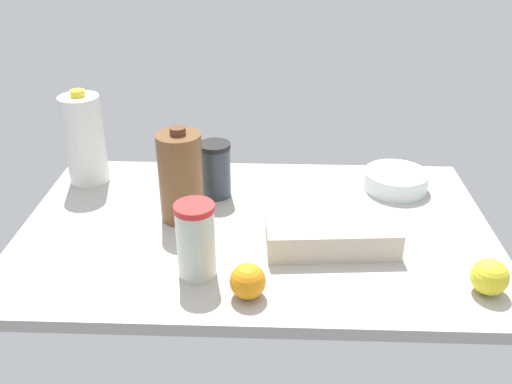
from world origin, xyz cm
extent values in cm
cube|color=#A9A59D|center=(0.00, 0.00, 1.50)|extent=(120.00, 76.00, 3.00)
cube|color=beige|center=(18.47, -10.05, 6.37)|extent=(31.96, 13.86, 6.74)
cylinder|color=brown|center=(-19.32, 4.29, 14.67)|extent=(11.32, 11.32, 23.33)
cylinder|color=#59331E|center=(-19.32, 4.29, 27.23)|extent=(3.96, 3.96, 1.80)
cylinder|color=white|center=(-50.17, 24.65, 15.93)|extent=(11.39, 11.39, 25.87)
cylinder|color=yellow|center=(-50.17, 24.65, 29.77)|extent=(3.99, 3.99, 1.80)
cylinder|color=silver|center=(39.27, 22.57, 5.64)|extent=(18.10, 18.10, 5.28)
cylinder|color=beige|center=(-12.32, -20.71, 11.11)|extent=(8.50, 8.50, 16.23)
cylinder|color=red|center=(-12.32, -20.71, 19.93)|extent=(8.75, 8.75, 1.40)
cylinder|color=#2F3943|center=(-11.92, 16.85, 10.13)|extent=(8.52, 8.52, 14.27)
cylinder|color=black|center=(-11.92, 16.85, 17.97)|extent=(8.77, 8.77, 1.40)
sphere|color=orange|center=(-0.68, -28.33, 6.84)|extent=(7.68, 7.68, 7.68)
sphere|color=yellow|center=(50.36, -25.07, 6.95)|extent=(7.89, 7.89, 7.89)
camera|label=1|loc=(4.66, -124.74, 79.06)|focal=40.00mm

